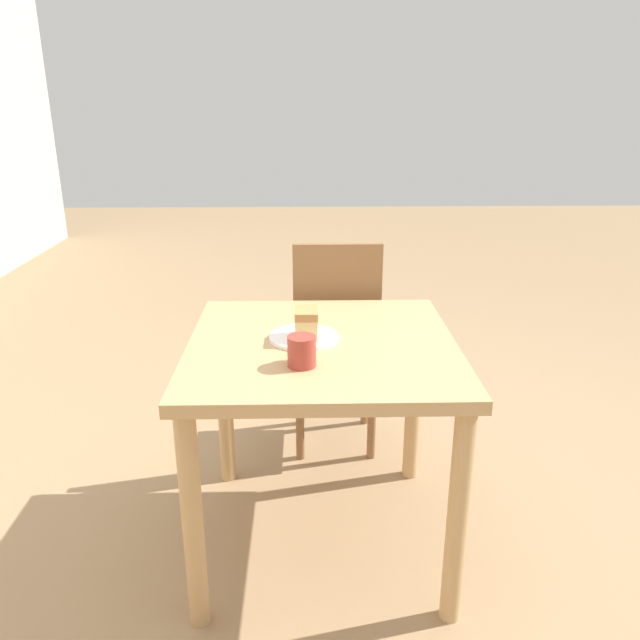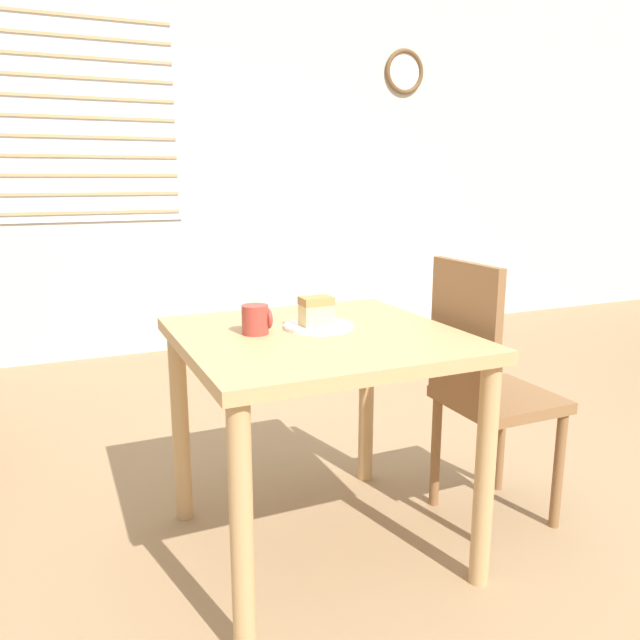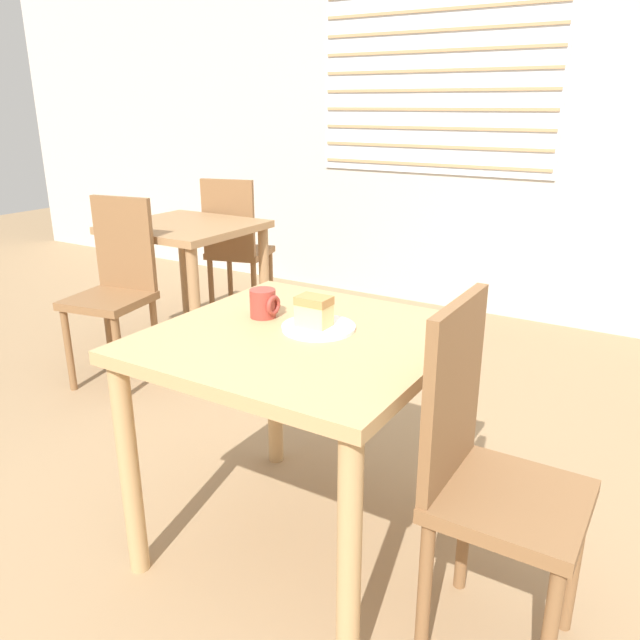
# 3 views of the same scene
# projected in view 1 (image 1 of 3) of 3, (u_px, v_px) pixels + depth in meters

# --- Properties ---
(ground_plane) EXTENTS (14.00, 14.00, 0.00)m
(ground_plane) POSITION_uv_depth(u_px,v_px,m) (404.00, 520.00, 2.30)
(ground_plane) COLOR #997A56
(dining_table_near) EXTENTS (0.85, 0.84, 0.74)m
(dining_table_near) POSITION_uv_depth(u_px,v_px,m) (322.00, 376.00, 2.01)
(dining_table_near) COLOR tan
(dining_table_near) RESTS_ON ground_plane
(chair_near_window) EXTENTS (0.36, 0.36, 0.95)m
(chair_near_window) POSITION_uv_depth(u_px,v_px,m) (336.00, 341.00, 2.61)
(chair_near_window) COLOR brown
(chair_near_window) RESTS_ON ground_plane
(plate) EXTENTS (0.22, 0.22, 0.01)m
(plate) POSITION_uv_depth(u_px,v_px,m) (304.00, 337.00, 1.99)
(plate) COLOR white
(plate) RESTS_ON dining_table_near
(cake_slice) EXTENTS (0.10, 0.07, 0.09)m
(cake_slice) POSITION_uv_depth(u_px,v_px,m) (306.00, 323.00, 1.96)
(cake_slice) COLOR #E0C67F
(cake_slice) RESTS_ON plate
(coffee_mug) EXTENTS (0.09, 0.08, 0.09)m
(coffee_mug) POSITION_uv_depth(u_px,v_px,m) (302.00, 351.00, 1.78)
(coffee_mug) COLOR #9E382D
(coffee_mug) RESTS_ON dining_table_near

